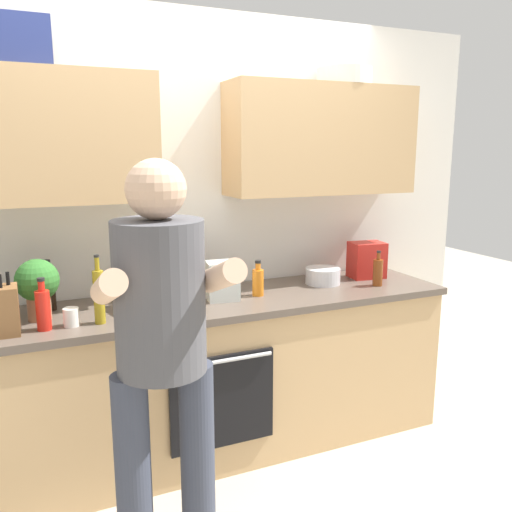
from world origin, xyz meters
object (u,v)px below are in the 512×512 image
Objects in this scene: cup_coffee at (71,317)px; cup_tea at (177,307)px; bottle_oil at (99,295)px; grocery_bag_crisps at (367,260)px; bottle_hotsauce at (43,309)px; bottle_soy at (49,290)px; mixing_bowl at (323,276)px; grocery_bag_bread at (147,293)px; potted_herb at (37,284)px; person_standing at (162,343)px; bottle_juice at (258,281)px; bottle_wine at (196,273)px; knife_block at (7,310)px; grocery_bag_produce at (222,281)px; bottle_vinegar at (378,272)px.

cup_tea is at bearing -4.18° from cup_coffee.
bottle_oil is 1.45× the size of grocery_bag_crisps.
bottle_hotsauce is 2.98× the size of cup_tea.
mixing_bowl is (1.58, -0.09, -0.06)m from bottle_soy.
potted_herb is at bearing 179.97° from grocery_bag_bread.
cup_coffee is (-0.28, 0.66, -0.06)m from person_standing.
cup_coffee is at bearing 112.84° from person_standing.
bottle_juice is 0.83m from grocery_bag_crisps.
bottle_wine is 0.85× the size of potted_herb.
grocery_bag_bread is (0.26, 0.18, -0.06)m from bottle_oil.
bottle_soy reaches higher than grocery_bag_crisps.
potted_herb is at bearing 50.72° from knife_block.
person_standing is 0.76m from bottle_hotsauce.
bottle_oil reaches higher than bottle_wine.
bottle_hotsauce is 0.74× the size of bottle_oil.
cup_tea is at bearing -2.66° from knife_block.
grocery_bag_crisps reaches higher than cup_tea.
knife_block is at bearing -173.19° from grocery_bag_crisps.
potted_herb is at bearing -178.02° from mixing_bowl.
cup_coffee is 0.41× the size of grocery_bag_produce.
bottle_juice is at bearing 7.44° from cup_coffee.
person_standing reaches higher than bottle_hotsauce.
bottle_wine is 0.46m from cup_tea.
grocery_bag_bread is (0.53, -0.00, -0.10)m from potted_herb.
bottle_vinegar reaches higher than cup_tea.
person_standing reaches higher than bottle_oil.
mixing_bowl is 1.00× the size of grocery_bag_produce.
bottle_juice is at bearing 46.67° from person_standing.
person_standing reaches higher than grocery_bag_crisps.
person_standing is at bearing -77.23° from bottle_oil.
knife_block reaches higher than bottle_wine.
bottle_hotsauce reaches higher than bottle_juice.
bottle_hotsauce is 2.81× the size of cup_coffee.
cup_tea is 0.68m from potted_herb.
bottle_vinegar is 0.77× the size of knife_block.
potted_herb is 1.98m from grocery_bag_crisps.
knife_block reaches higher than bottle_hotsauce.
grocery_bag_bread is (-0.33, -0.20, -0.04)m from bottle_wine.
person_standing is 6.83× the size of bottle_hotsauce.
bottle_juice reaches higher than cup_tea.
mixing_bowl is (1.37, 0.23, -0.09)m from bottle_oil.
grocery_bag_bread is (0.51, 0.17, -0.03)m from bottle_hotsauce.
bottle_vinegar is at bearing -16.76° from bottle_wine.
bottle_vinegar is 2.61× the size of cup_tea.
grocery_bag_bread is at bearing -149.37° from bottle_wine.
bottle_juice is 2.33× the size of cup_coffee.
bottle_soy is at bearing 178.19° from grocery_bag_crisps.
person_standing is at bearing -58.73° from bottle_hotsauce.
person_standing is 0.95m from grocery_bag_produce.
bottle_vinegar is (1.86, -0.27, -0.02)m from bottle_soy.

